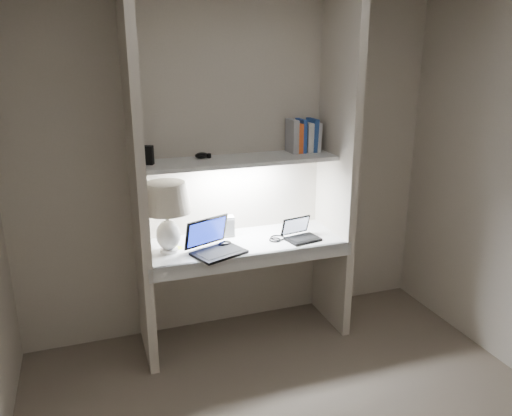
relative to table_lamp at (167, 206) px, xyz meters
name	(u,v)px	position (x,y,z in m)	size (l,w,h in m)	color
back_wall	(233,169)	(0.55, 0.29, 0.15)	(3.20, 0.01, 2.50)	beige
alcove_panel_left	(138,186)	(-0.18, 0.02, 0.15)	(0.06, 0.55, 2.50)	beige
alcove_panel_right	(337,169)	(1.28, 0.02, 0.15)	(0.06, 0.55, 2.50)	beige
desk	(244,244)	(0.55, 0.02, -0.35)	(1.40, 0.55, 0.04)	white
desk_apron	(256,261)	(0.55, -0.24, -0.38)	(1.46, 0.03, 0.10)	silver
shelf	(240,160)	(0.55, 0.11, 0.25)	(1.40, 0.36, 0.03)	silver
strip_light	(240,163)	(0.55, 0.11, 0.23)	(0.60, 0.04, 0.01)	white
table_lamp	(167,206)	(0.00, 0.00, 0.00)	(0.34, 0.34, 0.49)	white
laptop_main	(214,245)	(0.29, -0.11, -0.28)	(0.42, 0.39, 0.23)	black
laptop_netbook	(300,234)	(0.96, -0.07, -0.30)	(0.27, 0.25, 0.15)	black
speaker	(227,226)	(0.46, 0.17, -0.26)	(0.11, 0.08, 0.15)	silver
mouse	(225,244)	(0.39, -0.03, -0.31)	(0.11, 0.07, 0.04)	black
cable_coil	(278,238)	(0.80, -0.01, -0.33)	(0.11, 0.11, 0.01)	black
sticky_note	(178,248)	(0.07, 0.05, -0.33)	(0.06, 0.06, 0.00)	#E5F333
book_row	(303,136)	(1.08, 0.20, 0.38)	(0.23, 0.16, 0.25)	silver
shelf_box	(148,155)	(-0.09, 0.12, 0.33)	(0.07, 0.05, 0.13)	black
shelf_gadget	(202,155)	(0.30, 0.20, 0.28)	(0.10, 0.07, 0.04)	black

